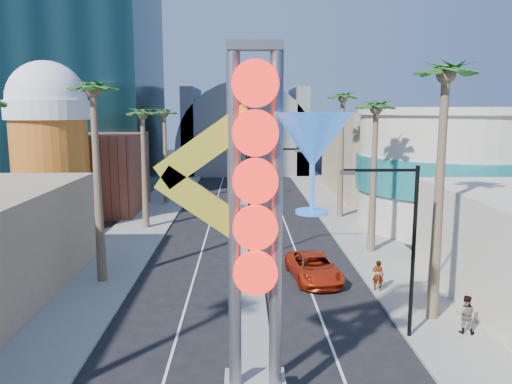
{
  "coord_description": "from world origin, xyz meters",
  "views": [
    {
      "loc": [
        -0.4,
        -13.34,
        10.37
      ],
      "look_at": [
        0.42,
        18.13,
        5.2
      ],
      "focal_mm": 35.0,
      "sensor_mm": 36.0,
      "label": 1
    }
  ],
  "objects_px": {
    "pedestrian_a": "(378,275)",
    "pedestrian_b": "(465,314)",
    "neon_sign": "(280,203)",
    "red_pickup": "(314,267)"
  },
  "relations": [
    {
      "from": "pedestrian_a",
      "to": "neon_sign",
      "type": "bearing_deg",
      "value": 83.96
    },
    {
      "from": "red_pickup",
      "to": "pedestrian_a",
      "type": "bearing_deg",
      "value": -41.58
    },
    {
      "from": "neon_sign",
      "to": "pedestrian_b",
      "type": "relative_size",
      "value": 6.9
    },
    {
      "from": "pedestrian_a",
      "to": "red_pickup",
      "type": "bearing_deg",
      "value": -9.67
    },
    {
      "from": "neon_sign",
      "to": "pedestrian_b",
      "type": "distance_m",
      "value": 12.19
    },
    {
      "from": "red_pickup",
      "to": "pedestrian_a",
      "type": "height_order",
      "value": "pedestrian_a"
    },
    {
      "from": "pedestrian_a",
      "to": "pedestrian_b",
      "type": "distance_m",
      "value": 6.17
    },
    {
      "from": "pedestrian_b",
      "to": "pedestrian_a",
      "type": "bearing_deg",
      "value": -43.74
    },
    {
      "from": "neon_sign",
      "to": "pedestrian_a",
      "type": "xyz_separation_m",
      "value": [
        6.48,
        10.88,
        -6.27
      ]
    },
    {
      "from": "pedestrian_a",
      "to": "pedestrian_b",
      "type": "height_order",
      "value": "pedestrian_b"
    }
  ]
}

